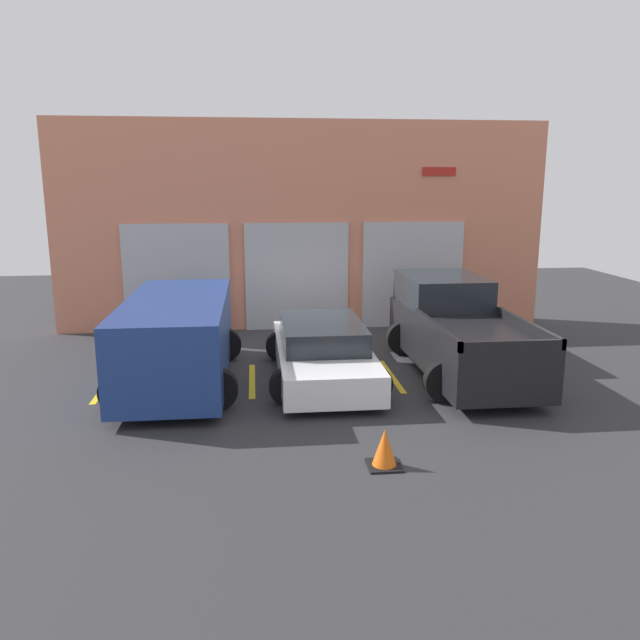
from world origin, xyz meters
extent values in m
plane|color=#2D2D30|center=(0.00, 0.00, 0.00)|extent=(28.00, 28.00, 0.00)
cube|color=#D17A5B|center=(0.00, 3.30, 2.74)|extent=(13.04, 0.60, 5.48)
cube|color=#ADADB2|center=(-3.35, 2.96, 1.43)|extent=(2.75, 0.08, 2.85)
cube|color=#ADADB2|center=(-0.20, 2.96, 1.43)|extent=(2.75, 0.08, 2.85)
cube|color=#ADADB2|center=(2.95, 2.96, 1.43)|extent=(2.75, 0.08, 2.85)
cube|color=#B21E19|center=(3.59, 2.97, 4.17)|extent=(0.90, 0.03, 0.22)
cube|color=black|center=(2.84, -1.49, 0.69)|extent=(1.83, 5.16, 0.96)
cube|color=#1E2328|center=(2.84, -0.07, 1.51)|extent=(1.68, 2.32, 0.68)
cube|color=black|center=(1.97, -2.65, 1.26)|extent=(0.08, 2.84, 0.18)
cube|color=black|center=(3.72, -2.65, 1.26)|extent=(0.08, 2.84, 0.18)
cube|color=black|center=(2.84, -4.03, 1.26)|extent=(1.83, 0.08, 0.18)
cylinder|color=black|center=(2.04, 0.11, 0.38)|extent=(0.77, 0.22, 0.77)
cylinder|color=black|center=(3.65, 0.11, 0.38)|extent=(0.77, 0.22, 0.77)
cylinder|color=black|center=(2.04, -3.09, 0.38)|extent=(0.77, 0.22, 0.77)
cylinder|color=black|center=(3.65, -3.09, 0.38)|extent=(0.77, 0.22, 0.77)
cube|color=white|center=(0.00, -1.49, 0.43)|extent=(1.80, 4.54, 0.56)
cube|color=#1E2328|center=(0.00, -1.38, 0.93)|extent=(1.59, 2.50, 0.45)
cylinder|color=black|center=(-0.79, -0.08, 0.33)|extent=(0.65, 0.22, 0.65)
cylinder|color=black|center=(0.79, -0.08, 0.33)|extent=(0.65, 0.22, 0.65)
cylinder|color=black|center=(-0.79, -2.90, 0.33)|extent=(0.65, 0.22, 0.65)
cylinder|color=black|center=(0.79, -2.90, 0.33)|extent=(0.65, 0.22, 0.65)
cube|color=navy|center=(-2.84, -1.49, 0.94)|extent=(1.89, 4.90, 1.51)
cube|color=#1E2328|center=(-2.84, 0.91, 1.45)|extent=(1.70, 0.06, 0.28)
cylinder|color=black|center=(-3.68, 0.03, 0.36)|extent=(0.72, 0.22, 0.72)
cylinder|color=black|center=(-2.01, 0.03, 0.36)|extent=(0.72, 0.22, 0.72)
cylinder|color=black|center=(-3.68, -3.01, 0.36)|extent=(0.72, 0.22, 0.72)
cylinder|color=black|center=(-2.01, -3.01, 0.36)|extent=(0.72, 0.22, 0.72)
cube|color=gold|center=(-4.27, -1.49, 0.00)|extent=(0.12, 2.20, 0.01)
cube|color=gold|center=(-1.42, -1.49, 0.00)|extent=(0.12, 2.20, 0.01)
cube|color=gold|center=(1.42, -1.49, 0.00)|extent=(0.12, 2.20, 0.01)
cube|color=gold|center=(4.27, -1.49, 0.00)|extent=(0.12, 2.20, 0.01)
cube|color=black|center=(0.42, -5.58, 0.01)|extent=(0.47, 0.47, 0.03)
cone|color=orange|center=(0.42, -5.58, 0.28)|extent=(0.36, 0.36, 0.55)
camera|label=1|loc=(-1.33, -13.50, 3.88)|focal=35.00mm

